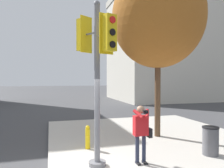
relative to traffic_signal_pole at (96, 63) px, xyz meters
The scene contains 7 objects.
sidewalk_corner 4.86m from the traffic_signal_pole, 45.85° to the left, with size 8.00×8.00×0.14m.
traffic_signal_pole is the anchor object (origin of this frame).
person_photographer 2.22m from the traffic_signal_pole, ahead, with size 0.58×0.54×1.62m.
street_tree 4.42m from the traffic_signal_pole, 37.64° to the left, with size 3.77×3.77×6.97m.
fire_hydrant 2.84m from the traffic_signal_pole, 89.17° to the left, with size 0.16×0.22×0.79m.
trash_bin 4.29m from the traffic_signal_pole, ahead, with size 0.50×0.50×0.88m.
building_right 24.00m from the traffic_signal_pole, 52.92° to the left, with size 15.62×10.74×13.24m.
Camera 1 is at (-0.44, -5.07, 2.49)m, focal length 35.00 mm.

